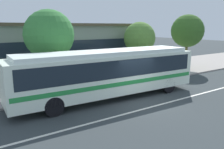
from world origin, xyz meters
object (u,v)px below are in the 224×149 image
at_px(street_tree_far_end, 187,31).
at_px(street_tree_mid_block, 139,38).
at_px(bus_stop_sign, 149,59).
at_px(street_tree_near_stop, 49,35).
at_px(pedestrian_waiting_near_sign, 130,67).
at_px(transit_bus, 108,71).

bearing_deg(street_tree_far_end, street_tree_mid_block, 169.10).
height_order(bus_stop_sign, street_tree_far_end, street_tree_far_end).
height_order(street_tree_near_stop, street_tree_far_end, street_tree_far_end).
bearing_deg(pedestrian_waiting_near_sign, street_tree_mid_block, 35.04).
bearing_deg(transit_bus, street_tree_far_end, 16.97).
xyz_separation_m(transit_bus, street_tree_near_stop, (-2.32, 3.55, 2.10)).
distance_m(bus_stop_sign, street_tree_mid_block, 3.40).
distance_m(pedestrian_waiting_near_sign, street_tree_near_stop, 7.05).
height_order(bus_stop_sign, street_tree_near_stop, street_tree_near_stop).
bearing_deg(bus_stop_sign, street_tree_near_stop, 168.17).
distance_m(transit_bus, pedestrian_waiting_near_sign, 5.19).
relative_size(street_tree_near_stop, street_tree_far_end, 0.99).
relative_size(transit_bus, bus_stop_sign, 4.53).
xyz_separation_m(pedestrian_waiting_near_sign, bus_stop_sign, (1.04, -1.05, 0.68)).
distance_m(street_tree_mid_block, street_tree_far_end, 5.57).
xyz_separation_m(transit_bus, bus_stop_sign, (5.21, 1.98, 0.09)).
bearing_deg(street_tree_near_stop, bus_stop_sign, -11.83).
relative_size(bus_stop_sign, street_tree_mid_block, 0.57).
height_order(pedestrian_waiting_near_sign, street_tree_far_end, street_tree_far_end).
bearing_deg(bus_stop_sign, pedestrian_waiting_near_sign, 134.54).
bearing_deg(transit_bus, street_tree_mid_block, 35.66).
relative_size(street_tree_near_stop, street_tree_mid_block, 1.15).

